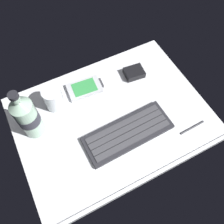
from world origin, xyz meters
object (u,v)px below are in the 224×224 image
object	(u,v)px
water_bottle	(27,116)
juice_cup	(54,99)
keyboard	(128,133)
charger_block	(134,73)
handheld_device	(85,88)
stylus_pen	(192,127)

from	to	relation	value
water_bottle	juice_cup	bearing A→B (deg)	31.89
keyboard	charger_block	world-z (taller)	charger_block
handheld_device	charger_block	world-z (taller)	charger_block
juice_cup	water_bottle	world-z (taller)	water_bottle
keyboard	juice_cup	distance (cm)	27.18
charger_block	handheld_device	bearing A→B (deg)	173.33
keyboard	stylus_pen	size ratio (longest dim) A/B	3.09
charger_block	stylus_pen	distance (cm)	28.66
keyboard	water_bottle	world-z (taller)	water_bottle
juice_cup	water_bottle	size ratio (longest dim) A/B	0.41
handheld_device	stylus_pen	xyz separation A→B (cm)	(25.26, -30.21, -0.38)
water_bottle	stylus_pen	distance (cm)	52.35
juice_cup	water_bottle	bearing A→B (deg)	-148.11
keyboard	handheld_device	size ratio (longest dim) A/B	2.22
handheld_device	stylus_pen	size ratio (longest dim) A/B	1.39
juice_cup	charger_block	world-z (taller)	juice_cup
keyboard	water_bottle	bearing A→B (deg)	149.88
handheld_device	charger_block	bearing A→B (deg)	-6.67
charger_block	stylus_pen	bearing A→B (deg)	-77.57
water_bottle	charger_block	distance (cm)	41.12
handheld_device	water_bottle	size ratio (longest dim) A/B	0.64
handheld_device	water_bottle	xyz separation A→B (cm)	(-20.96, -7.21, 8.28)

